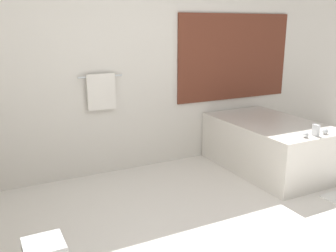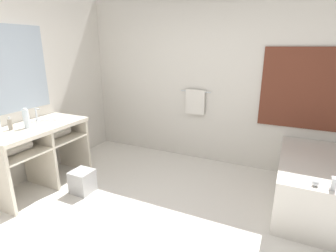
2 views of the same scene
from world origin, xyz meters
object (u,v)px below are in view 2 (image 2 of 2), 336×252
(water_bottle_1, at_px, (26,119))
(soap_dispenser, at_px, (10,124))
(waste_bin, at_px, (83,181))
(bathtub, at_px, (321,183))

(water_bottle_1, relative_size, soap_dispenser, 1.53)
(soap_dispenser, xyz_separation_m, waste_bin, (0.73, 0.35, -0.78))
(bathtub, xyz_separation_m, soap_dispenser, (-3.51, -1.28, 0.61))
(water_bottle_1, bearing_deg, waste_bin, 19.03)
(water_bottle_1, height_order, waste_bin, water_bottle_1)
(waste_bin, bearing_deg, water_bottle_1, -160.97)
(water_bottle_1, xyz_separation_m, soap_dispenser, (-0.11, -0.14, -0.05))
(water_bottle_1, xyz_separation_m, waste_bin, (0.61, 0.21, -0.83))
(soap_dispenser, bearing_deg, waste_bin, 25.88)
(bathtub, distance_m, waste_bin, 2.94)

